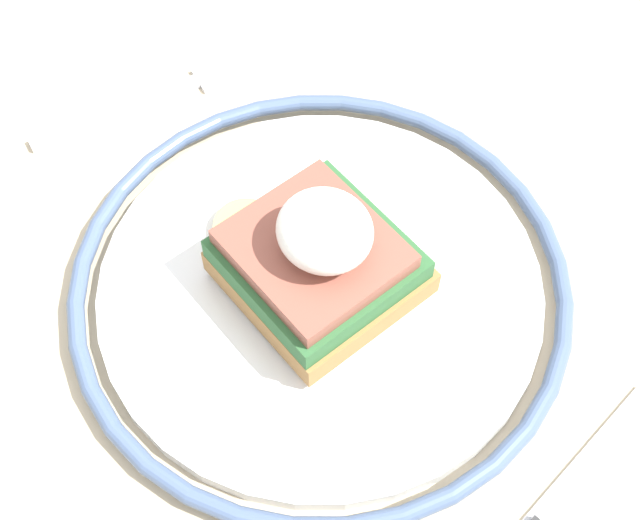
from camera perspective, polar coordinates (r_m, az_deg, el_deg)
name	(u,v)px	position (r m, az deg, el deg)	size (l,w,h in m)	color
dining_table	(294,407)	(0.62, -1.67, -9.41)	(0.96, 0.65, 0.73)	#C6B28E
plate	(320,286)	(0.50, 0.00, -1.66)	(0.28, 0.28, 0.02)	white
sandwich	(319,257)	(0.47, -0.08, 0.21)	(0.12, 0.09, 0.07)	#9E703D
fork	(154,98)	(0.60, -10.55, 10.14)	(0.04, 0.15, 0.00)	silver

